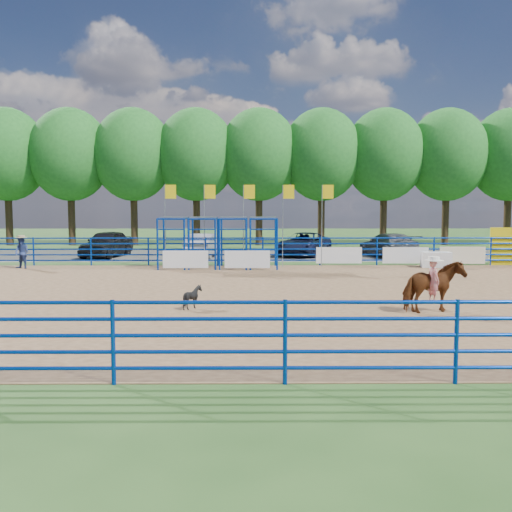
# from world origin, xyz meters

# --- Properties ---
(ground) EXTENTS (120.00, 120.00, 0.00)m
(ground) POSITION_xyz_m (0.00, 0.00, 0.00)
(ground) COLOR #375D25
(ground) RESTS_ON ground
(arena_dirt) EXTENTS (30.00, 20.00, 0.02)m
(arena_dirt) POSITION_xyz_m (0.00, 0.00, 0.01)
(arena_dirt) COLOR #8E6A47
(arena_dirt) RESTS_ON ground
(gravel_strip) EXTENTS (40.00, 10.00, 0.01)m
(gravel_strip) POSITION_xyz_m (0.00, 17.00, 0.01)
(gravel_strip) COLOR slate
(gravel_strip) RESTS_ON ground
(announcer_table) EXTENTS (1.52, 0.81, 0.78)m
(announcer_table) POSITION_xyz_m (8.80, 8.99, 0.41)
(announcer_table) COLOR white
(announcer_table) RESTS_ON arena_dirt
(horse_and_rider) EXTENTS (1.96, 1.35, 2.26)m
(horse_and_rider) POSITION_xyz_m (4.70, -3.38, 0.85)
(horse_and_rider) COLOR #5F2F13
(horse_and_rider) RESTS_ON arena_dirt
(calf) EXTENTS (0.75, 0.69, 0.71)m
(calf) POSITION_xyz_m (-2.37, -2.68, 0.38)
(calf) COLOR black
(calf) RESTS_ON arena_dirt
(spectator_cowboy) EXTENTS (0.93, 0.83, 1.64)m
(spectator_cowboy) POSITION_xyz_m (-12.03, 8.55, 0.85)
(spectator_cowboy) COLOR navy
(spectator_cowboy) RESTS_ON arena_dirt
(car_a) EXTENTS (2.70, 5.04, 1.63)m
(car_a) POSITION_xyz_m (-9.50, 15.22, 0.82)
(car_a) COLOR black
(car_a) RESTS_ON gravel_strip
(car_b) EXTENTS (2.05, 4.56, 1.45)m
(car_b) POSITION_xyz_m (-3.58, 15.09, 0.74)
(car_b) COLOR gray
(car_b) RESTS_ON gravel_strip
(car_c) EXTENTS (4.22, 5.75, 1.45)m
(car_c) POSITION_xyz_m (2.72, 16.01, 0.74)
(car_c) COLOR #151936
(car_c) RESTS_ON gravel_strip
(car_d) EXTENTS (3.23, 5.39, 1.46)m
(car_d) POSITION_xyz_m (7.83, 15.13, 0.74)
(car_d) COLOR #5E5E61
(car_d) RESTS_ON gravel_strip
(perimeter_fence) EXTENTS (30.10, 20.10, 1.50)m
(perimeter_fence) POSITION_xyz_m (0.00, 0.00, 0.75)
(perimeter_fence) COLOR #0733A4
(perimeter_fence) RESTS_ON ground
(chute_assembly) EXTENTS (19.32, 2.41, 4.20)m
(chute_assembly) POSITION_xyz_m (-1.90, 8.84, 1.26)
(chute_assembly) COLOR #0733A4
(chute_assembly) RESTS_ON ground
(treeline) EXTENTS (56.40, 6.40, 11.24)m
(treeline) POSITION_xyz_m (0.00, 26.00, 7.53)
(treeline) COLOR #3F2B19
(treeline) RESTS_ON ground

